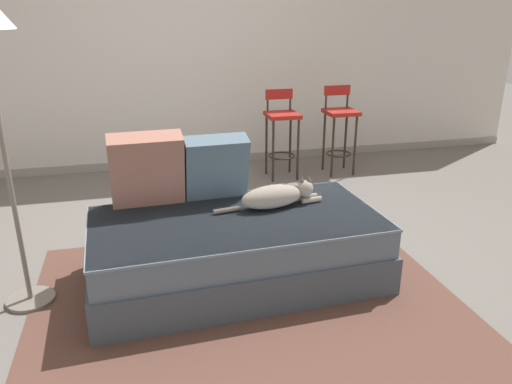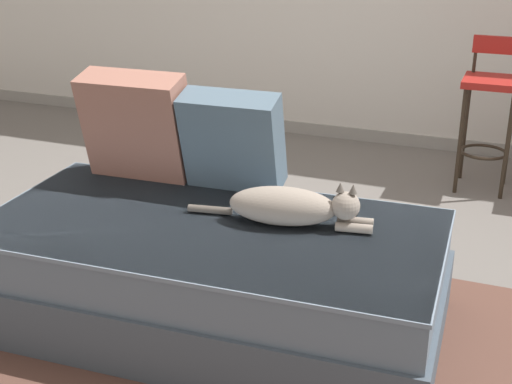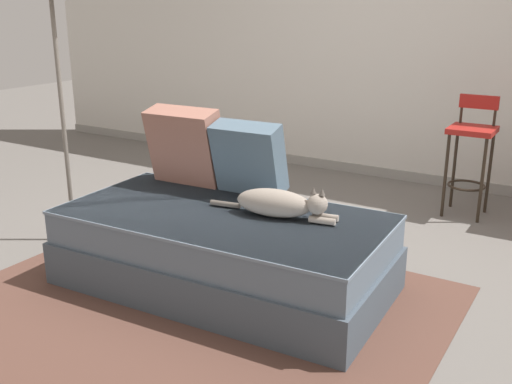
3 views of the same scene
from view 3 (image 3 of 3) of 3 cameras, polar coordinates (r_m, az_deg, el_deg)
name	(u,v)px [view 3 (image 3 of 3)]	position (r m, az deg, el deg)	size (l,w,h in m)	color
ground_plane	(260,261)	(3.76, 0.42, -6.55)	(16.00, 16.00, 0.00)	#66605B
wall_back_panel	(394,31)	(5.49, 12.98, 14.69)	(8.00, 0.10, 2.60)	silver
wall_baseboard_trim	(382,172)	(5.64, 11.93, 1.85)	(8.00, 0.02, 0.09)	gray
area_rug	(193,307)	(3.24, -6.05, -10.80)	(2.51, 2.04, 0.01)	brown
couch	(224,249)	(3.36, -3.08, -5.48)	(1.85, 1.02, 0.44)	#44505B
throw_pillow_corner	(186,146)	(3.78, -6.71, 4.39)	(0.48, 0.29, 0.49)	#936051
throw_pillow_middle	(249,158)	(3.55, -0.68, 3.25)	(0.43, 0.27, 0.44)	#4C6070
cat	(279,203)	(3.21, 2.23, -1.08)	(0.75, 0.24, 0.19)	gray
bar_stool_near_window	(471,145)	(4.70, 19.82, 4.25)	(0.32, 0.32, 0.89)	#2D2319
floor_lamp	(52,8)	(3.98, -18.86, 16.25)	(0.32, 0.32, 1.78)	slate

